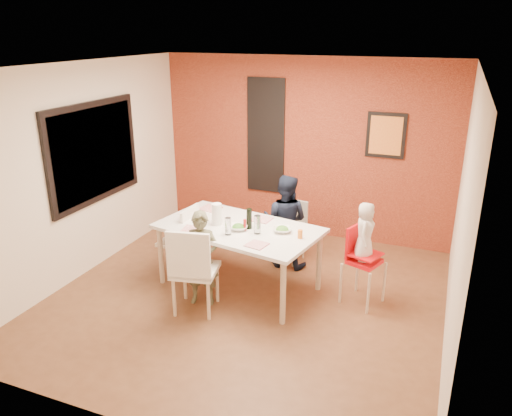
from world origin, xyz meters
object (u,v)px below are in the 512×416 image
at_px(toddler, 365,232).
at_px(paper_towel_roll, 217,214).
at_px(chair_far, 291,227).
at_px(child_near, 202,259).
at_px(chair_left, 183,237).
at_px(child_far, 285,221).
at_px(wine_bottle, 249,219).
at_px(dining_table, 239,232).
at_px(chair_near, 193,267).
at_px(high_chair, 361,258).

height_order(toddler, paper_towel_roll, toddler).
xyz_separation_m(chair_far, child_near, (-0.59, -1.54, 0.10)).
relative_size(chair_left, child_far, 0.73).
relative_size(child_near, wine_bottle, 4.56).
distance_m(dining_table, wine_bottle, 0.24).
bearing_deg(chair_left, chair_far, 130.34).
xyz_separation_m(chair_near, child_far, (0.55, 1.56, 0.05)).
distance_m(child_near, paper_towel_roll, 0.61).
bearing_deg(child_far, chair_left, 32.32).
xyz_separation_m(child_near, paper_towel_roll, (-0.03, 0.49, 0.37)).
height_order(chair_near, high_chair, chair_near).
bearing_deg(paper_towel_roll, chair_near, -85.98).
xyz_separation_m(chair_far, paper_towel_roll, (-0.62, -1.05, 0.47)).
xyz_separation_m(toddler, paper_towel_roll, (-1.76, -0.21, 0.04)).
height_order(chair_far, high_chair, high_chair).
distance_m(wine_bottle, paper_towel_roll, 0.41).
xyz_separation_m(chair_near, chair_far, (0.57, 1.79, -0.12)).
bearing_deg(high_chair, dining_table, 117.82).
relative_size(chair_near, high_chair, 1.11).
bearing_deg(paper_towel_roll, child_near, -86.14).
bearing_deg(child_far, child_near, 65.86).
bearing_deg(chair_left, dining_table, 86.81).
distance_m(dining_table, chair_left, 0.83).
bearing_deg(high_chair, toddler, -105.36).
bearing_deg(child_far, chair_near, 69.98).
distance_m(chair_near, toddler, 1.98).
distance_m(chair_near, high_chair, 1.94).
distance_m(dining_table, high_chair, 1.49).
xyz_separation_m(chair_left, wine_bottle, (0.95, -0.05, 0.41)).
bearing_deg(chair_far, child_near, -101.77).
xyz_separation_m(chair_near, chair_left, (-0.59, 0.82, -0.06)).
bearing_deg(chair_near, child_far, -121.35).
bearing_deg(paper_towel_roll, wine_bottle, 4.03).
relative_size(child_near, child_far, 0.89).
distance_m(child_far, paper_towel_roll, 1.06).
bearing_deg(wine_bottle, child_near, -126.23).
bearing_deg(toddler, child_near, 109.60).
bearing_deg(toddler, chair_left, 90.70).
relative_size(chair_far, paper_towel_roll, 3.12).
bearing_deg(paper_towel_roll, chair_left, 171.26).
bearing_deg(wine_bottle, paper_towel_roll, -175.97).
distance_m(chair_far, high_chair, 1.39).
distance_m(high_chair, wine_bottle, 1.39).
relative_size(toddler, paper_towel_roll, 2.57).
bearing_deg(dining_table, high_chair, 7.59).
bearing_deg(high_chair, chair_far, 73.91).
bearing_deg(chair_far, chair_left, -130.94).
bearing_deg(chair_left, toddler, 93.58).
height_order(high_chair, toddler, toddler).
relative_size(chair_left, high_chair, 0.99).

